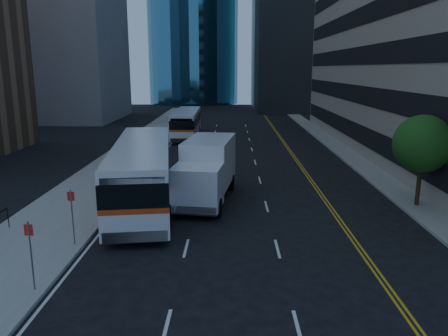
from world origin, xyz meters
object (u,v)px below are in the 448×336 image
at_px(box_truck, 206,169).
at_px(bus_rear, 187,123).
at_px(street_tree, 423,144).
at_px(bus_front, 143,171).

bearing_deg(box_truck, bus_rear, 105.81).
bearing_deg(street_tree, bus_rear, 121.17).
height_order(street_tree, bus_rear, street_tree).
relative_size(street_tree, bus_front, 0.36).
bearing_deg(bus_rear, bus_front, -90.56).
bearing_deg(bus_rear, street_tree, -59.39).
xyz_separation_m(street_tree, box_truck, (-11.98, 1.16, -1.76)).
relative_size(bus_front, box_truck, 1.82).
distance_m(street_tree, bus_front, 15.70).
distance_m(bus_rear, box_truck, 24.89).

